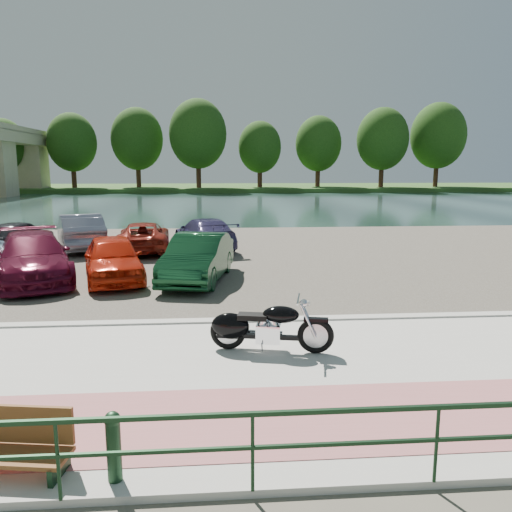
% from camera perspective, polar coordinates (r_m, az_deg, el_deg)
% --- Properties ---
extents(ground, '(200.00, 200.00, 0.00)m').
position_cam_1_polar(ground, '(9.47, -2.12, -11.62)').
color(ground, '#595447').
rests_on(ground, ground).
extents(promenade, '(60.00, 6.00, 0.10)m').
position_cam_1_polar(promenade, '(8.53, -1.84, -13.79)').
color(promenade, '#B5B2AB').
rests_on(promenade, ground).
extents(pink_path, '(60.00, 2.00, 0.01)m').
position_cam_1_polar(pink_path, '(7.16, -1.27, -18.25)').
color(pink_path, '#A55D5F').
rests_on(pink_path, promenade).
extents(kerb, '(60.00, 0.30, 0.14)m').
position_cam_1_polar(kerb, '(11.33, -2.54, -7.56)').
color(kerb, '#B5B2AB').
rests_on(kerb, ground).
extents(parking_lot, '(60.00, 18.00, 0.04)m').
position_cam_1_polar(parking_lot, '(20.10, -3.39, 0.10)').
color(parking_lot, '#3E3832').
rests_on(parking_lot, ground).
extents(river, '(120.00, 40.00, 0.00)m').
position_cam_1_polar(river, '(48.92, -4.03, 5.97)').
color(river, '#1B312D').
rests_on(river, ground).
extents(far_bank, '(120.00, 24.00, 0.60)m').
position_cam_1_polar(far_bank, '(80.86, -4.21, 7.80)').
color(far_bank, '#294A1A').
rests_on(far_bank, ground).
extents(railing, '(24.04, 0.05, 0.90)m').
position_cam_1_polar(railing, '(5.52, -0.39, -19.40)').
color(railing, black).
rests_on(railing, promenade).
extents(bollards, '(10.68, 0.18, 0.81)m').
position_cam_1_polar(bollards, '(6.04, -17.61, -19.79)').
color(bollards, black).
rests_on(bollards, promenade).
extents(far_trees, '(70.25, 10.68, 12.52)m').
position_cam_1_polar(far_trees, '(74.84, -0.83, 13.15)').
color(far_trees, '#3E2116').
rests_on(far_trees, far_bank).
extents(motorcycle, '(2.30, 0.87, 1.05)m').
position_cam_1_polar(motorcycle, '(9.42, 0.42, -8.11)').
color(motorcycle, black).
rests_on(motorcycle, promenade).
extents(car_3, '(3.82, 5.54, 1.49)m').
position_cam_1_polar(car_3, '(16.75, -24.15, -0.14)').
color(car_3, '#520B22').
rests_on(car_3, parking_lot).
extents(car_4, '(2.67, 4.39, 1.40)m').
position_cam_1_polar(car_4, '(16.00, -16.03, -0.25)').
color(car_4, red).
rests_on(car_4, parking_lot).
extents(car_5, '(2.32, 4.58, 1.44)m').
position_cam_1_polar(car_5, '(15.43, -6.66, -0.22)').
color(car_5, '#103C1F').
rests_on(car_5, parking_lot).
extents(car_8, '(2.19, 4.19, 1.36)m').
position_cam_1_polar(car_8, '(22.65, -25.63, 2.04)').
color(car_8, black).
rests_on(car_8, parking_lot).
extents(car_9, '(3.15, 4.92, 1.53)m').
position_cam_1_polar(car_9, '(22.52, -19.44, 2.64)').
color(car_9, slate).
rests_on(car_9, parking_lot).
extents(car_10, '(2.46, 4.62, 1.24)m').
position_cam_1_polar(car_10, '(21.22, -12.73, 2.14)').
color(car_10, maroon).
rests_on(car_10, parking_lot).
extents(car_11, '(3.10, 4.93, 1.33)m').
position_cam_1_polar(car_11, '(21.59, -5.87, 2.60)').
color(car_11, '#322D58').
rests_on(car_11, parking_lot).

